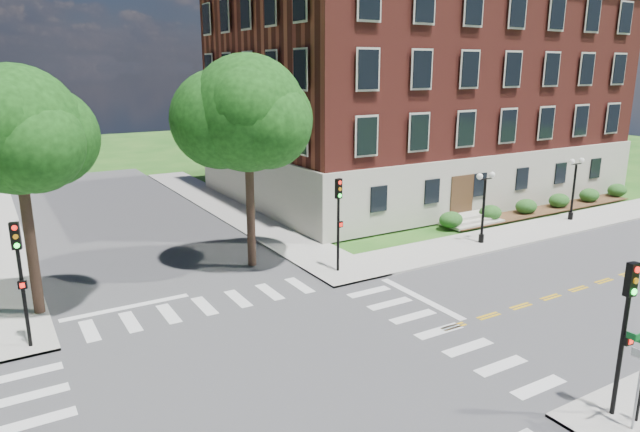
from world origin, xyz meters
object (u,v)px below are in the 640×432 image
traffic_signal_ne (339,213)px  push_button_post (640,401)px  twin_lamp_west (484,203)px  traffic_signal_se (626,320)px  traffic_signal_nw (20,269)px  twin_lamp_east (574,185)px

traffic_signal_ne → push_button_post: (0.63, -15.38, -2.39)m
push_button_post → traffic_signal_ne: bearing=92.3°
twin_lamp_west → push_button_post: twin_lamp_west is taller
traffic_signal_se → traffic_signal_nw: same height
twin_lamp_west → traffic_signal_ne: bearing=178.5°
push_button_post → twin_lamp_east: bearing=40.4°
twin_lamp_east → push_button_post: 24.48m
push_button_post → traffic_signal_nw: bearing=136.1°
twin_lamp_east → traffic_signal_ne: bearing=-178.7°
traffic_signal_nw → twin_lamp_west: bearing=1.8°
traffic_signal_ne → traffic_signal_nw: bearing=-176.0°
traffic_signal_ne → twin_lamp_west: (9.97, -0.25, -0.66)m
traffic_signal_ne → twin_lamp_west: size_ratio=1.13×
twin_lamp_west → push_button_post: size_ratio=3.53×
push_button_post → twin_lamp_west: bearing=58.3°
traffic_signal_ne → push_button_post: size_ratio=4.00×
twin_lamp_west → push_button_post: (-9.34, -15.13, -1.73)m
traffic_signal_ne → twin_lamp_east: size_ratio=1.13×
traffic_signal_se → push_button_post: bearing=-65.6°
twin_lamp_west → traffic_signal_se: bearing=-123.5°
traffic_signal_nw → traffic_signal_se: bearing=-43.2°
traffic_signal_ne → traffic_signal_se: bearing=-88.6°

